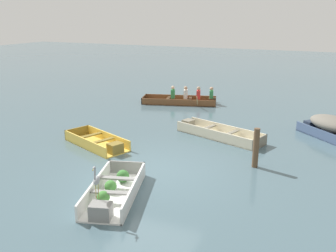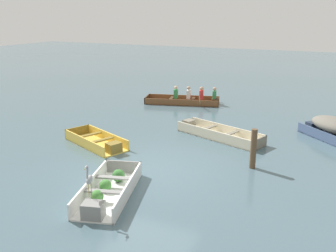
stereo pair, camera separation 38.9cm
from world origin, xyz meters
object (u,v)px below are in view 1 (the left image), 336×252
at_px(rowboat_wooden_brown_with_crew, 184,99).
at_px(mooring_post, 256,148).
at_px(heron_on_dinghy, 96,180).
at_px(skiff_slate_blue_far_moored, 332,126).
at_px(dinghy_white_foreground, 113,191).
at_px(skiff_yellow_near_moored, 99,143).
at_px(skiff_cream_mid_moored, 216,133).

xyz_separation_m(rowboat_wooden_brown_with_crew, mooring_post, (4.96, -6.81, 0.40)).
height_order(heron_on_dinghy, mooring_post, heron_on_dinghy).
distance_m(skiff_slate_blue_far_moored, heron_on_dinghy, 9.45).
relative_size(dinghy_white_foreground, rowboat_wooden_brown_with_crew, 0.74).
distance_m(rowboat_wooden_brown_with_crew, mooring_post, 8.43).
relative_size(dinghy_white_foreground, skiff_slate_blue_far_moored, 1.11).
bearing_deg(dinghy_white_foreground, rowboat_wooden_brown_with_crew, 101.93).
bearing_deg(mooring_post, skiff_yellow_near_moored, -175.64).
distance_m(skiff_yellow_near_moored, skiff_cream_mid_moored, 4.32).
xyz_separation_m(skiff_yellow_near_moored, mooring_post, (5.27, 0.40, 0.47)).
distance_m(skiff_cream_mid_moored, rowboat_wooden_brown_with_crew, 5.46).
distance_m(dinghy_white_foreground, skiff_slate_blue_far_moored, 8.78).
relative_size(dinghy_white_foreground, skiff_yellow_near_moored, 1.03).
height_order(rowboat_wooden_brown_with_crew, heron_on_dinghy, heron_on_dinghy).
bearing_deg(skiff_yellow_near_moored, dinghy_white_foreground, -50.34).
relative_size(skiff_cream_mid_moored, skiff_slate_blue_far_moored, 1.35).
relative_size(heron_on_dinghy, mooring_post, 0.70).
bearing_deg(dinghy_white_foreground, mooring_post, 50.08).
relative_size(skiff_cream_mid_moored, rowboat_wooden_brown_with_crew, 0.90).
bearing_deg(skiff_cream_mid_moored, skiff_slate_blue_far_moored, 23.25).
relative_size(rowboat_wooden_brown_with_crew, heron_on_dinghy, 4.62).
xyz_separation_m(skiff_yellow_near_moored, rowboat_wooden_brown_with_crew, (0.31, 7.21, 0.07)).
distance_m(skiff_yellow_near_moored, heron_on_dinghy, 4.69).
bearing_deg(dinghy_white_foreground, heron_on_dinghy, -80.92).
distance_m(dinghy_white_foreground, mooring_post, 4.41).
bearing_deg(dinghy_white_foreground, skiff_cream_mid_moored, 80.75).
relative_size(skiff_cream_mid_moored, mooring_post, 2.91).
xyz_separation_m(heron_on_dinghy, mooring_post, (2.68, 4.24, -0.27)).
bearing_deg(mooring_post, dinghy_white_foreground, -129.92).
height_order(skiff_yellow_near_moored, heron_on_dinghy, heron_on_dinghy).
distance_m(skiff_slate_blue_far_moored, rowboat_wooden_brown_with_crew, 7.52).
distance_m(dinghy_white_foreground, skiff_cream_mid_moored, 5.74).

